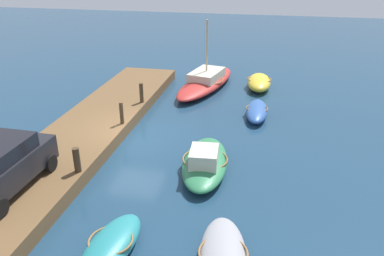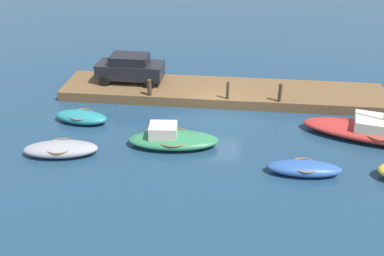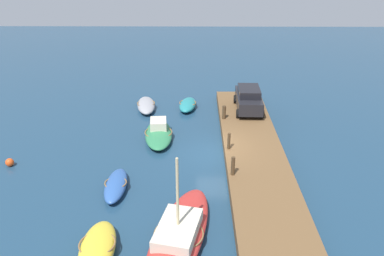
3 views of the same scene
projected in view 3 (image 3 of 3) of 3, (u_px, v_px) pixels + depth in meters
name	position (u px, v px, depth m)	size (l,w,h in m)	color
ground_plane	(216.00, 154.00, 25.34)	(84.00, 84.00, 0.00)	navy
dock_platform	(253.00, 150.00, 25.19)	(20.06, 3.64, 0.60)	brown
dinghy_teal	(188.00, 105.00, 32.14)	(3.15, 1.64, 0.65)	teal
sailboat_red	(179.00, 236.00, 17.63)	(7.91, 3.79, 4.43)	#B72D28
rowboat_blue	(116.00, 185.00, 21.56)	(3.38, 1.23, 0.62)	#2D569E
motorboat_green	(159.00, 133.00, 27.24)	(4.69, 2.17, 1.18)	#2D7A4C
rowboat_grey	(146.00, 105.00, 32.03)	(3.76, 1.88, 0.66)	#939399
rowboat_yellow	(98.00, 247.00, 17.04)	(3.50, 1.62, 0.80)	gold
mooring_post_west	(233.00, 166.00, 21.78)	(0.21, 0.21, 1.10)	#47331E
mooring_post_mid_west	(229.00, 141.00, 24.51)	(0.18, 0.18, 1.09)	#47331E
mooring_post_mid_east	(224.00, 112.00, 28.76)	(0.26, 0.26, 0.99)	#47331E
parked_car	(249.00, 99.00, 30.03)	(4.22, 2.05, 1.78)	black
marker_buoy	(10.00, 162.00, 23.93)	(0.50, 0.50, 0.50)	#E54C19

